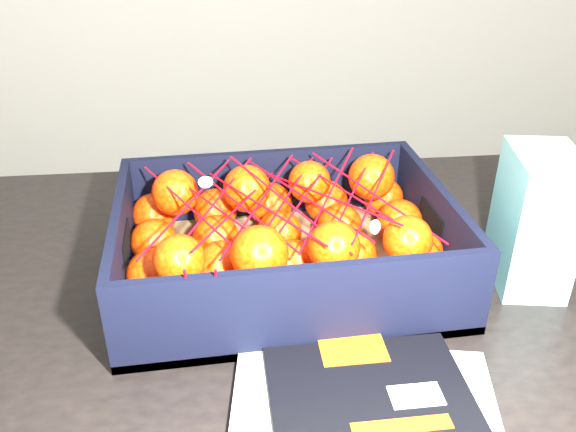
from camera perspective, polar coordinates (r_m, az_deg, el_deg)
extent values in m
cube|color=black|center=(0.84, 1.21, -7.68)|extent=(1.24, 0.86, 0.04)
cylinder|color=black|center=(1.41, -25.05, -12.83)|extent=(0.06, 0.06, 0.71)
cylinder|color=black|center=(1.50, 19.94, -8.72)|extent=(0.06, 0.06, 0.71)
cube|color=#FE560D|center=(0.71, 6.10, -12.21)|extent=(0.08, 0.06, 0.00)
cube|color=white|center=(0.66, 11.98, -16.23)|extent=(0.06, 0.03, 0.00)
cube|color=#FE560D|center=(0.63, 10.69, -18.88)|extent=(0.10, 0.02, 0.00)
cube|color=brown|center=(0.85, -0.32, -5.15)|extent=(0.44, 0.33, 0.01)
cube|color=black|center=(0.96, -1.79, 2.87)|extent=(0.44, 0.01, 0.12)
cube|color=black|center=(0.69, 1.72, -8.90)|extent=(0.44, 0.01, 0.12)
cube|color=black|center=(0.82, -15.38, -3.21)|extent=(0.01, 0.31, 0.12)
cube|color=black|center=(0.87, 13.75, -0.84)|extent=(0.01, 0.31, 0.12)
sphere|color=#EF3105|center=(0.73, -12.83, -8.83)|extent=(0.06, 0.06, 0.06)
sphere|color=#EF3105|center=(0.79, -12.60, -5.46)|extent=(0.07, 0.07, 0.07)
sphere|color=#EF3105|center=(0.86, -12.55, -2.39)|extent=(0.06, 0.06, 0.06)
sphere|color=#EF3105|center=(0.92, -12.52, 0.10)|extent=(0.07, 0.07, 0.07)
sphere|color=#EF3105|center=(0.72, -5.77, -8.47)|extent=(0.06, 0.06, 0.06)
sphere|color=#EF3105|center=(0.79, -6.34, -4.82)|extent=(0.07, 0.07, 0.07)
sphere|color=#EF3105|center=(0.85, -6.80, -2.08)|extent=(0.07, 0.07, 0.07)
sphere|color=#EF3105|center=(0.92, -6.90, 0.54)|extent=(0.07, 0.07, 0.07)
sphere|color=#EF3105|center=(0.73, 0.90, -7.93)|extent=(0.06, 0.06, 0.06)
sphere|color=#EF3105|center=(0.79, 0.38, -4.40)|extent=(0.06, 0.06, 0.06)
sphere|color=#EF3105|center=(0.86, -0.82, -1.53)|extent=(0.06, 0.06, 0.06)
sphere|color=#EF3105|center=(0.93, -1.66, 1.09)|extent=(0.07, 0.07, 0.07)
sphere|color=#EF3105|center=(0.75, 7.84, -7.04)|extent=(0.06, 0.06, 0.06)
sphere|color=#EF3105|center=(0.81, 5.95, -3.75)|extent=(0.07, 0.07, 0.07)
sphere|color=#EF3105|center=(0.88, 4.90, -0.95)|extent=(0.07, 0.07, 0.07)
sphere|color=#EF3105|center=(0.94, 3.60, 1.38)|extent=(0.07, 0.07, 0.07)
sphere|color=#EF3105|center=(0.77, 14.20, -6.40)|extent=(0.07, 0.07, 0.07)
sphere|color=#EF3105|center=(0.83, 12.17, -3.36)|extent=(0.07, 0.07, 0.07)
sphere|color=#EF3105|center=(0.90, 10.48, -0.54)|extent=(0.07, 0.07, 0.07)
sphere|color=#EF3105|center=(0.96, 8.98, 1.74)|extent=(0.06, 0.06, 0.06)
sphere|color=#EF3105|center=(0.72, -10.25, -4.13)|extent=(0.06, 0.06, 0.06)
sphere|color=#EF3105|center=(0.87, -10.60, 2.19)|extent=(0.07, 0.07, 0.07)
sphere|color=#EF3105|center=(0.72, -2.71, -3.61)|extent=(0.07, 0.07, 0.07)
sphere|color=#EF3105|center=(0.87, -3.92, 2.60)|extent=(0.07, 0.07, 0.07)
sphere|color=#EF3105|center=(0.73, 4.36, -2.92)|extent=(0.06, 0.06, 0.06)
sphere|color=#EF3105|center=(0.89, 2.04, 3.24)|extent=(0.06, 0.06, 0.06)
sphere|color=#EF3105|center=(0.76, 11.24, -2.22)|extent=(0.06, 0.06, 0.06)
sphere|color=#EF3105|center=(0.91, 7.88, 3.67)|extent=(0.07, 0.07, 0.07)
cylinder|color=red|center=(0.79, -9.25, 0.79)|extent=(0.12, 0.23, 0.02)
cylinder|color=red|center=(0.79, -7.03, 0.96)|extent=(0.12, 0.23, 0.00)
cylinder|color=red|center=(0.79, -4.82, 1.26)|extent=(0.12, 0.23, 0.02)
cylinder|color=red|center=(0.78, -2.48, 0.97)|extent=(0.12, 0.23, 0.01)
cylinder|color=red|center=(0.78, -0.25, 1.45)|extent=(0.12, 0.23, 0.03)
cylinder|color=red|center=(0.80, 1.72, 1.70)|extent=(0.12, 0.23, 0.01)
cylinder|color=red|center=(0.80, 4.00, 1.75)|extent=(0.12, 0.23, 0.04)
cylinder|color=red|center=(0.81, 6.01, 1.97)|extent=(0.12, 0.23, 0.02)
cylinder|color=red|center=(0.82, 8.11, 2.04)|extent=(0.12, 0.23, 0.03)
cylinder|color=red|center=(0.79, -9.28, 1.18)|extent=(0.12, 0.23, 0.02)
cylinder|color=red|center=(0.79, -7.04, 1.10)|extent=(0.12, 0.23, 0.02)
cylinder|color=red|center=(0.78, -4.76, 0.82)|extent=(0.12, 0.23, 0.02)
cylinder|color=red|center=(0.79, -2.61, 1.39)|extent=(0.12, 0.23, 0.03)
cylinder|color=red|center=(0.80, -0.40, 1.34)|extent=(0.12, 0.23, 0.02)
cylinder|color=red|center=(0.80, 1.72, 2.03)|extent=(0.12, 0.23, 0.01)
cylinder|color=red|center=(0.81, 3.90, 2.02)|extent=(0.12, 0.23, 0.03)
cylinder|color=red|center=(0.81, 6.06, 2.00)|extent=(0.12, 0.23, 0.02)
cylinder|color=red|center=(0.81, 8.26, 2.33)|extent=(0.12, 0.23, 0.01)
cylinder|color=red|center=(0.67, -9.47, -7.30)|extent=(0.00, 0.03, 0.09)
cylinder|color=red|center=(0.67, -6.90, -7.11)|extent=(0.01, 0.04, 0.08)
cube|color=silver|center=(0.86, 22.27, -0.33)|extent=(0.11, 0.14, 0.19)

